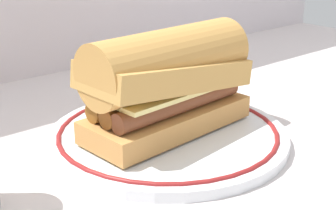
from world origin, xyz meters
TOP-DOWN VIEW (x-y plane):
  - ground_plane at (0.00, 0.00)m, footprint 1.50×1.50m
  - plate at (-0.01, 0.02)m, footprint 0.28×0.28m
  - sausage_sandwich at (-0.01, 0.02)m, footprint 0.21×0.10m
  - butter_knife at (0.06, 0.20)m, footprint 0.07×0.14m

SIDE VIEW (x-z plane):
  - ground_plane at x=0.00m, z-range 0.00..0.00m
  - butter_knife at x=0.06m, z-range 0.00..0.01m
  - plate at x=-0.01m, z-range 0.00..0.02m
  - sausage_sandwich at x=-0.01m, z-range 0.02..0.14m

